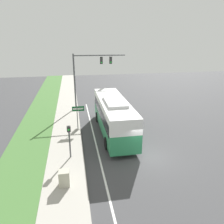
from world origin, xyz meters
TOP-DOWN VIEW (x-y plane):
  - ground_plane at (0.00, 0.00)m, footprint 80.00×80.00m
  - sidewalk at (-6.20, 0.00)m, footprint 2.80×80.00m
  - grass_verge at (-9.40, 0.00)m, footprint 3.60×80.00m
  - lane_divider_near at (-3.60, 0.00)m, footprint 0.14×30.00m
  - bus at (-1.61, 4.85)m, footprint 2.69×10.50m
  - signal_gantry at (-3.13, 13.24)m, footprint 6.62×0.41m
  - pedestrian_signal at (-5.82, 0.66)m, footprint 0.28×0.34m
  - street_sign at (-4.99, 6.28)m, footprint 1.21×0.08m
  - utility_cabinet at (-6.20, -2.75)m, footprint 0.66×0.61m

SIDE VIEW (x-z plane):
  - ground_plane at x=0.00m, z-range 0.00..0.00m
  - lane_divider_near at x=-3.60m, z-range 0.00..0.01m
  - grass_verge at x=-9.40m, z-range 0.00..0.10m
  - sidewalk at x=-6.20m, z-range 0.00..0.12m
  - utility_cabinet at x=-6.20m, z-range 0.12..1.15m
  - street_sign at x=-4.99m, z-range 0.53..3.06m
  - pedestrian_signal at x=-5.82m, z-range 0.52..3.24m
  - bus at x=-1.61m, z-range 0.17..3.72m
  - signal_gantry at x=-3.13m, z-range 1.51..8.61m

